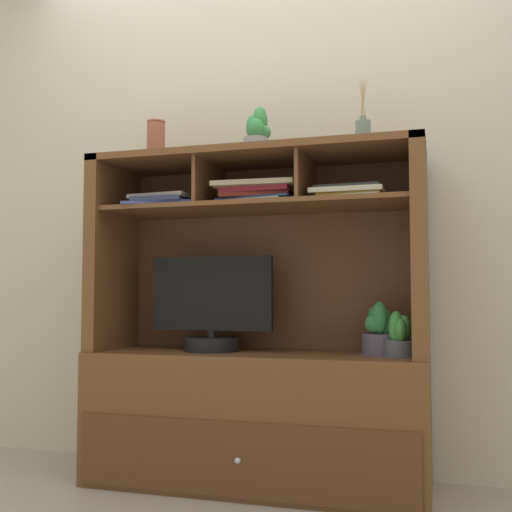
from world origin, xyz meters
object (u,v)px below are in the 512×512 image
tv_monitor (212,312)px  diffuser_bottle (363,132)px  potted_succulent (257,133)px  magazine_stack_right (258,193)px  media_console (256,379)px  potted_orchid (380,334)px  magazine_stack_centre (164,202)px  ceramic_vase (156,140)px  magazine_stack_left (350,194)px  potted_fern (400,338)px

tv_monitor → diffuser_bottle: (0.67, -0.01, 0.76)m
diffuser_bottle → potted_succulent: size_ratio=1.30×
magazine_stack_right → potted_succulent: potted_succulent is taller
diffuser_bottle → potted_succulent: diffuser_bottle is taller
media_console → tv_monitor: bearing=-178.7°
potted_orchid → magazine_stack_centre: magazine_stack_centre is taller
tv_monitor → magazine_stack_centre: bearing=-161.4°
diffuser_bottle → tv_monitor: bearing=179.2°
potted_succulent → ceramic_vase: (-0.47, -0.03, -0.00)m
magazine_stack_left → ceramic_vase: ceramic_vase is taller
media_console → magazine_stack_right: bearing=-56.5°
tv_monitor → magazine_stack_left: 0.79m
media_console → potted_fern: 0.64m
potted_succulent → magazine_stack_right: bearing=-54.5°
tv_monitor → magazine_stack_centre: (-0.20, -0.07, 0.49)m
ceramic_vase → magazine_stack_left: bearing=1.1°
media_console → magazine_stack_right: (0.02, -0.02, 0.80)m
potted_succulent → potted_orchid: bearing=2.5°
media_console → potted_fern: (0.61, -0.04, 0.19)m
magazine_stack_left → diffuser_bottle: diffuser_bottle is taller
potted_orchid → ceramic_vase: size_ratio=1.24×
potted_orchid → magazine_stack_right: size_ratio=0.60×
magazine_stack_left → magazine_stack_centre: (-0.82, -0.05, -0.01)m
magazine_stack_right → potted_succulent: bearing=125.5°
media_console → potted_orchid: bearing=2.0°
magazine_stack_centre → tv_monitor: bearing=18.6°
magazine_stack_right → diffuser_bottle: bearing=1.3°
magazine_stack_left → ceramic_vase: (-0.88, -0.02, 0.29)m
magazine_stack_left → magazine_stack_centre: bearing=-176.2°
potted_orchid → potted_fern: (0.08, -0.05, -0.01)m
magazine_stack_centre → diffuser_bottle: bearing=3.8°
tv_monitor → potted_fern: tv_monitor is taller
magazine_stack_left → potted_fern: bearing=-5.0°
magazine_stack_right → magazine_stack_left: bearing=0.8°
magazine_stack_centre → magazine_stack_right: (0.42, 0.05, 0.03)m
potted_fern → tv_monitor: bearing=177.8°
magazine_stack_centre → potted_orchid: bearing=5.6°
media_console → potted_succulent: size_ratio=6.67×
potted_orchid → ceramic_vase: bearing=-176.9°
potted_fern → magazine_stack_left: (-0.19, 0.02, 0.59)m
tv_monitor → ceramic_vase: 0.83m
media_console → ceramic_vase: size_ratio=8.13×
media_console → potted_orchid: (0.53, 0.02, 0.20)m
potted_fern → potted_succulent: (-0.61, 0.03, 0.88)m
tv_monitor → magazine_stack_right: magazine_stack_right is taller
potted_orchid → potted_succulent: 1.02m
potted_succulent → ceramic_vase: bearing=-176.2°
magazine_stack_centre → ceramic_vase: ceramic_vase is taller
magazine_stack_left → tv_monitor: bearing=178.7°
ceramic_vase → potted_orchid: bearing=3.1°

